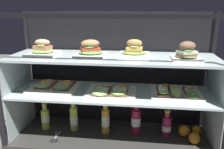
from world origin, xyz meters
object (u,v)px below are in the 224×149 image
(orange_fruit_beside_bottles, at_px, (194,138))
(juice_bottle_front_second, at_px, (136,121))
(juice_bottle_back_center, at_px, (167,125))
(juice_bottle_front_left_end, at_px, (45,118))
(plated_roll_sandwich_far_right, at_px, (134,50))
(open_sandwich_tray_mid_left, at_px, (175,92))
(juice_bottle_back_left, at_px, (74,118))
(juice_bottle_back_right, at_px, (106,121))
(plated_roll_sandwich_center, at_px, (90,50))
(orange_fruit_near_left_post, at_px, (184,131))
(plated_roll_sandwich_near_right_corner, at_px, (187,53))
(orange_fruit_rolled_forward, at_px, (197,131))
(open_sandwich_tray_near_right_corner, at_px, (55,86))
(open_sandwich_tray_far_right, at_px, (111,91))
(plated_roll_sandwich_mid_left, at_px, (43,50))
(kitchen_scissors, at_px, (55,139))

(orange_fruit_beside_bottles, bearing_deg, juice_bottle_front_second, 167.52)
(juice_bottle_back_center, bearing_deg, juice_bottle_front_second, 179.86)
(juice_bottle_front_left_end, xyz_separation_m, orange_fruit_beside_bottles, (1.12, -0.08, -0.05))
(plated_roll_sandwich_far_right, relative_size, open_sandwich_tray_mid_left, 0.62)
(juice_bottle_back_left, xyz_separation_m, juice_bottle_front_second, (0.48, 0.01, 0.01))
(open_sandwich_tray_mid_left, height_order, juice_bottle_back_right, open_sandwich_tray_mid_left)
(plated_roll_sandwich_center, distance_m, orange_fruit_near_left_post, 0.91)
(plated_roll_sandwich_near_right_corner, bearing_deg, orange_fruit_rolled_forward, 39.98)
(juice_bottle_back_left, height_order, orange_fruit_rolled_forward, juice_bottle_back_left)
(open_sandwich_tray_near_right_corner, height_order, orange_fruit_rolled_forward, open_sandwich_tray_near_right_corner)
(open_sandwich_tray_far_right, bearing_deg, juice_bottle_back_right, 123.56)
(plated_roll_sandwich_mid_left, bearing_deg, juice_bottle_back_left, 12.96)
(open_sandwich_tray_mid_left, relative_size, juice_bottle_back_right, 1.48)
(juice_bottle_front_left_end, bearing_deg, kitchen_scissors, -51.13)
(kitchen_scissors, bearing_deg, juice_bottle_back_center, 11.87)
(juice_bottle_front_left_end, bearing_deg, orange_fruit_near_left_post, 0.71)
(orange_fruit_beside_bottles, distance_m, orange_fruit_rolled_forward, 0.13)
(open_sandwich_tray_near_right_corner, xyz_separation_m, juice_bottle_front_left_end, (-0.10, 0.02, -0.27))
(plated_roll_sandwich_far_right, relative_size, juice_bottle_back_left, 0.90)
(juice_bottle_back_center, bearing_deg, open_sandwich_tray_mid_left, -49.25)
(juice_bottle_front_second, height_order, orange_fruit_rolled_forward, juice_bottle_front_second)
(orange_fruit_near_left_post, distance_m, kitchen_scissors, 0.95)
(juice_bottle_back_left, bearing_deg, open_sandwich_tray_far_right, -16.61)
(plated_roll_sandwich_near_right_corner, relative_size, orange_fruit_rolled_forward, 2.69)
(open_sandwich_tray_far_right, bearing_deg, plated_roll_sandwich_far_right, 31.38)
(plated_roll_sandwich_near_right_corner, xyz_separation_m, juice_bottle_back_left, (-0.79, 0.08, -0.55))
(juice_bottle_front_second, bearing_deg, juice_bottle_back_left, -179.39)
(plated_roll_sandwich_mid_left, relative_size, open_sandwich_tray_mid_left, 0.61)
(orange_fruit_near_left_post, bearing_deg, open_sandwich_tray_far_right, -169.58)
(juice_bottle_back_center, height_order, orange_fruit_beside_bottles, juice_bottle_back_center)
(plated_roll_sandwich_mid_left, xyz_separation_m, juice_bottle_back_center, (0.89, 0.05, -0.56))
(plated_roll_sandwich_mid_left, xyz_separation_m, juice_bottle_front_second, (0.67, 0.05, -0.53))
(orange_fruit_near_left_post, bearing_deg, juice_bottle_front_second, -179.33)
(juice_bottle_front_left_end, relative_size, orange_fruit_rolled_forward, 3.11)
(juice_bottle_back_left, bearing_deg, orange_fruit_beside_bottles, -5.53)
(open_sandwich_tray_near_right_corner, relative_size, juice_bottle_front_second, 1.37)
(plated_roll_sandwich_near_right_corner, bearing_deg, plated_roll_sandwich_mid_left, 177.75)
(juice_bottle_back_right, relative_size, kitchen_scissors, 1.43)
(plated_roll_sandwich_center, distance_m, open_sandwich_tray_mid_left, 0.65)
(plated_roll_sandwich_far_right, height_order, open_sandwich_tray_far_right, plated_roll_sandwich_far_right)
(orange_fruit_beside_bottles, bearing_deg, plated_roll_sandwich_mid_left, 177.71)
(open_sandwich_tray_mid_left, bearing_deg, plated_roll_sandwich_near_right_corner, -42.00)
(plated_roll_sandwich_far_right, relative_size, kitchen_scissors, 1.31)
(juice_bottle_back_right, height_order, kitchen_scissors, juice_bottle_back_right)
(plated_roll_sandwich_near_right_corner, height_order, juice_bottle_front_left_end, plated_roll_sandwich_near_right_corner)
(orange_fruit_beside_bottles, relative_size, orange_fruit_rolled_forward, 1.17)
(open_sandwich_tray_near_right_corner, height_order, open_sandwich_tray_far_right, open_sandwich_tray_far_right)
(open_sandwich_tray_near_right_corner, xyz_separation_m, orange_fruit_near_left_post, (0.96, 0.03, -0.32))
(open_sandwich_tray_near_right_corner, xyz_separation_m, orange_fruit_rolled_forward, (1.06, 0.06, -0.33))
(open_sandwich_tray_far_right, bearing_deg, orange_fruit_rolled_forward, 11.27)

